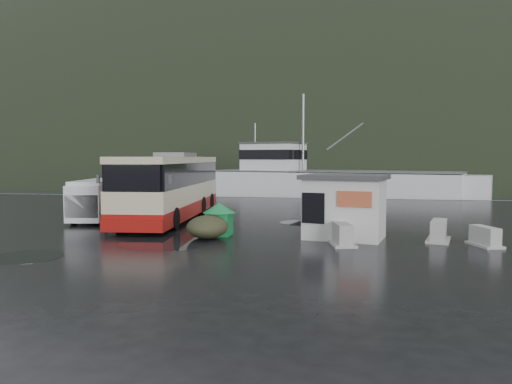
% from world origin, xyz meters
% --- Properties ---
extents(ground, '(160.00, 160.00, 0.00)m').
position_xyz_m(ground, '(0.00, 0.00, 0.00)').
color(ground, black).
rests_on(ground, ground).
extents(harbor_water, '(300.00, 180.00, 0.02)m').
position_xyz_m(harbor_water, '(0.00, 110.00, 0.00)').
color(harbor_water, black).
rests_on(harbor_water, ground).
extents(quay_edge, '(160.00, 0.60, 1.50)m').
position_xyz_m(quay_edge, '(0.00, 20.00, 0.00)').
color(quay_edge, '#999993').
rests_on(quay_edge, ground).
extents(headland, '(780.00, 540.00, 570.00)m').
position_xyz_m(headland, '(10.00, 250.00, 0.00)').
color(headland, black).
rests_on(headland, ground).
extents(coach_bus, '(4.32, 13.60, 3.79)m').
position_xyz_m(coach_bus, '(-4.01, 4.31, 0.00)').
color(coach_bus, '#BDAF8F').
rests_on(coach_bus, ground).
extents(white_van, '(2.70, 5.68, 2.28)m').
position_xyz_m(white_van, '(-7.75, 2.95, 0.00)').
color(white_van, silver).
rests_on(white_van, ground).
extents(waste_bin_left, '(1.09, 1.09, 1.48)m').
position_xyz_m(waste_bin_left, '(0.13, -1.14, 0.00)').
color(waste_bin_left, '#147236').
rests_on(waste_bin_left, ground).
extents(waste_bin_right, '(1.20, 1.20, 1.61)m').
position_xyz_m(waste_bin_right, '(5.26, -0.36, 0.00)').
color(waste_bin_right, '#147236').
rests_on(waste_bin_right, ground).
extents(dome_tent, '(1.99, 2.64, 0.98)m').
position_xyz_m(dome_tent, '(-0.19, -1.93, 0.00)').
color(dome_tent, '#31331E').
rests_on(dome_tent, ground).
extents(ticket_kiosk, '(3.99, 3.34, 2.75)m').
position_xyz_m(ticket_kiosk, '(5.65, -0.99, 0.00)').
color(ticket_kiosk, beige).
rests_on(ticket_kiosk, ground).
extents(jersey_barrier_a, '(1.23, 1.90, 0.88)m').
position_xyz_m(jersey_barrier_a, '(5.55, -2.67, 0.00)').
color(jersey_barrier_a, '#999993').
rests_on(jersey_barrier_a, ground).
extents(jersey_barrier_b, '(1.23, 1.72, 0.78)m').
position_xyz_m(jersey_barrier_b, '(11.09, -1.98, 0.00)').
color(jersey_barrier_b, '#999993').
rests_on(jersey_barrier_b, ground).
extents(jersey_barrier_c, '(1.30, 1.94, 0.89)m').
position_xyz_m(jersey_barrier_c, '(9.52, -1.10, 0.00)').
color(jersey_barrier_c, '#999993').
rests_on(jersey_barrier_c, ground).
extents(fishing_trawler, '(29.33, 14.32, 11.49)m').
position_xyz_m(fishing_trawler, '(4.71, 27.90, 0.00)').
color(fishing_trawler, silver).
rests_on(fishing_trawler, ground).
extents(puddles, '(11.38, 13.34, 0.01)m').
position_xyz_m(puddles, '(-1.42, -2.81, 0.00)').
color(puddles, black).
rests_on(puddles, ground).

